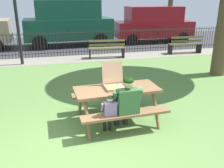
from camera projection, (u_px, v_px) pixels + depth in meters
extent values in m
cube|color=#618744|center=(71.00, 111.00, 5.98)|extent=(28.00, 11.89, 0.02)
cube|color=gray|center=(60.00, 60.00, 10.77)|extent=(28.00, 1.40, 0.01)
cube|color=#38383D|center=(57.00, 44.00, 14.28)|extent=(28.00, 6.28, 0.01)
cube|color=olive|center=(117.00, 90.00, 5.24)|extent=(1.83, 0.83, 0.06)
cube|color=olive|center=(126.00, 114.00, 4.80)|extent=(1.81, 0.35, 0.05)
cube|color=olive|center=(109.00, 93.00, 5.89)|extent=(1.81, 0.35, 0.05)
cylinder|color=olive|center=(87.00, 119.00, 4.80)|extent=(0.09, 0.44, 0.74)
cylinder|color=olive|center=(80.00, 102.00, 5.55)|extent=(0.09, 0.44, 0.74)
cylinder|color=olive|center=(156.00, 110.00, 5.20)|extent=(0.09, 0.44, 0.74)
cylinder|color=olive|center=(141.00, 95.00, 5.94)|extent=(0.09, 0.44, 0.74)
cube|color=tan|center=(115.00, 88.00, 5.26)|extent=(0.47, 0.47, 0.01)
cube|color=silver|center=(115.00, 87.00, 5.26)|extent=(0.44, 0.44, 0.00)
cube|color=tan|center=(118.00, 90.00, 5.04)|extent=(0.46, 0.02, 0.04)
cube|color=tan|center=(113.00, 83.00, 5.45)|extent=(0.46, 0.02, 0.04)
cube|color=tan|center=(105.00, 87.00, 5.19)|extent=(0.02, 0.46, 0.04)
cube|color=tan|center=(125.00, 85.00, 5.30)|extent=(0.02, 0.46, 0.04)
cube|color=tan|center=(112.00, 72.00, 5.38)|extent=(0.47, 0.10, 0.46)
cylinder|color=tan|center=(115.00, 87.00, 5.25)|extent=(0.39, 0.39, 0.01)
cylinder|color=#EEC55A|center=(115.00, 87.00, 5.25)|extent=(0.36, 0.36, 0.00)
pyramid|color=#F2CB65|center=(135.00, 88.00, 5.24)|extent=(0.25, 0.17, 0.01)
cube|color=tan|center=(140.00, 87.00, 5.25)|extent=(0.06, 0.15, 0.02)
cylinder|color=#292929|center=(117.00, 115.00, 5.24)|extent=(0.12, 0.12, 0.44)
cylinder|color=#292929|center=(120.00, 109.00, 4.97)|extent=(0.17, 0.43, 0.15)
cylinder|color=#292929|center=(125.00, 114.00, 5.29)|extent=(0.12, 0.12, 0.44)
cylinder|color=#292929|center=(129.00, 108.00, 5.02)|extent=(0.17, 0.43, 0.15)
cube|color=#386638|center=(128.00, 102.00, 4.73)|extent=(0.43, 0.24, 0.52)
cylinder|color=#386638|center=(115.00, 97.00, 4.67)|extent=(0.10, 0.21, 0.31)
cylinder|color=#386638|center=(140.00, 95.00, 4.81)|extent=(0.10, 0.21, 0.31)
sphere|color=tan|center=(128.00, 83.00, 4.62)|extent=(0.21, 0.21, 0.21)
ellipsoid|color=black|center=(128.00, 81.00, 4.59)|extent=(0.21, 0.20, 0.12)
cylinder|color=black|center=(104.00, 121.00, 4.99)|extent=(0.07, 0.07, 0.44)
cylinder|color=black|center=(106.00, 113.00, 4.81)|extent=(0.10, 0.24, 0.09)
cylinder|color=black|center=(110.00, 120.00, 5.03)|extent=(0.07, 0.07, 0.44)
cylinder|color=black|center=(111.00, 113.00, 4.84)|extent=(0.10, 0.24, 0.09)
cube|color=#8C72A5|center=(110.00, 109.00, 4.67)|extent=(0.25, 0.14, 0.30)
cylinder|color=#8C72A5|center=(102.00, 107.00, 4.64)|extent=(0.06, 0.12, 0.18)
cylinder|color=#8C72A5|center=(117.00, 105.00, 4.71)|extent=(0.06, 0.12, 0.18)
sphere|color=beige|center=(110.00, 99.00, 4.61)|extent=(0.12, 0.12, 0.12)
ellipsoid|color=black|center=(110.00, 97.00, 4.59)|extent=(0.12, 0.11, 0.07)
cylinder|color=#2D2823|center=(57.00, 33.00, 11.05)|extent=(22.72, 0.03, 0.03)
cylinder|color=#2D2823|center=(59.00, 53.00, 11.35)|extent=(22.72, 0.03, 0.03)
cylinder|color=#2D2823|center=(1.00, 46.00, 10.65)|extent=(0.02, 0.02, 1.15)
cylinder|color=#2D2823|center=(4.00, 46.00, 10.68)|extent=(0.02, 0.02, 1.15)
cylinder|color=#2D2823|center=(8.00, 46.00, 10.71)|extent=(0.02, 0.02, 1.15)
cylinder|color=#2D2823|center=(11.00, 46.00, 10.74)|extent=(0.02, 0.02, 1.15)
cylinder|color=#2D2823|center=(14.00, 46.00, 10.78)|extent=(0.02, 0.02, 1.15)
cylinder|color=#2D2823|center=(18.00, 46.00, 10.81)|extent=(0.02, 0.02, 1.15)
cylinder|color=#2D2823|center=(21.00, 46.00, 10.84)|extent=(0.02, 0.02, 1.15)
cylinder|color=#2D2823|center=(24.00, 45.00, 10.87)|extent=(0.02, 0.02, 1.15)
cylinder|color=#2D2823|center=(28.00, 45.00, 10.91)|extent=(0.02, 0.02, 1.15)
cylinder|color=#2D2823|center=(31.00, 45.00, 10.94)|extent=(0.02, 0.02, 1.15)
cylinder|color=#2D2823|center=(34.00, 45.00, 10.97)|extent=(0.02, 0.02, 1.15)
cylinder|color=#2D2823|center=(38.00, 45.00, 11.00)|extent=(0.02, 0.02, 1.15)
cylinder|color=#2D2823|center=(41.00, 45.00, 11.04)|extent=(0.02, 0.02, 1.15)
cylinder|color=#2D2823|center=(44.00, 45.00, 11.07)|extent=(0.02, 0.02, 1.15)
cylinder|color=#2D2823|center=(47.00, 44.00, 11.10)|extent=(0.02, 0.02, 1.15)
cylinder|color=#2D2823|center=(50.00, 44.00, 11.13)|extent=(0.02, 0.02, 1.15)
cylinder|color=#2D2823|center=(54.00, 44.00, 11.16)|extent=(0.02, 0.02, 1.15)
cylinder|color=#2D2823|center=(57.00, 44.00, 11.20)|extent=(0.02, 0.02, 1.15)
cylinder|color=#2D2823|center=(60.00, 44.00, 11.23)|extent=(0.02, 0.02, 1.15)
cylinder|color=#2D2823|center=(63.00, 44.00, 11.26)|extent=(0.02, 0.02, 1.15)
cylinder|color=#2D2823|center=(66.00, 44.00, 11.29)|extent=(0.02, 0.02, 1.15)
cylinder|color=#2D2823|center=(69.00, 44.00, 11.33)|extent=(0.02, 0.02, 1.15)
cylinder|color=#2D2823|center=(72.00, 43.00, 11.36)|extent=(0.02, 0.02, 1.15)
cylinder|color=#2D2823|center=(75.00, 43.00, 11.39)|extent=(0.02, 0.02, 1.15)
cylinder|color=#2D2823|center=(78.00, 43.00, 11.42)|extent=(0.02, 0.02, 1.15)
cylinder|color=#2D2823|center=(81.00, 43.00, 11.45)|extent=(0.02, 0.02, 1.15)
cylinder|color=#2D2823|center=(84.00, 43.00, 11.49)|extent=(0.02, 0.02, 1.15)
cylinder|color=#2D2823|center=(87.00, 43.00, 11.52)|extent=(0.02, 0.02, 1.15)
cylinder|color=#2D2823|center=(90.00, 43.00, 11.55)|extent=(0.02, 0.02, 1.15)
cylinder|color=#2D2823|center=(93.00, 42.00, 11.58)|extent=(0.02, 0.02, 1.15)
cylinder|color=#2D2823|center=(96.00, 42.00, 11.62)|extent=(0.02, 0.02, 1.15)
cylinder|color=#2D2823|center=(99.00, 42.00, 11.65)|extent=(0.02, 0.02, 1.15)
cylinder|color=#2D2823|center=(102.00, 42.00, 11.68)|extent=(0.02, 0.02, 1.15)
cylinder|color=#2D2823|center=(105.00, 42.00, 11.71)|extent=(0.02, 0.02, 1.15)
cylinder|color=#2D2823|center=(107.00, 42.00, 11.75)|extent=(0.02, 0.02, 1.15)
cylinder|color=#2D2823|center=(110.00, 42.00, 11.78)|extent=(0.02, 0.02, 1.15)
cylinder|color=#2D2823|center=(113.00, 42.00, 11.81)|extent=(0.02, 0.02, 1.15)
cylinder|color=#2D2823|center=(116.00, 41.00, 11.84)|extent=(0.02, 0.02, 1.15)
cylinder|color=#2D2823|center=(119.00, 41.00, 11.87)|extent=(0.02, 0.02, 1.15)
cylinder|color=#2D2823|center=(121.00, 41.00, 11.91)|extent=(0.02, 0.02, 1.15)
cylinder|color=#2D2823|center=(124.00, 41.00, 11.94)|extent=(0.02, 0.02, 1.15)
cylinder|color=#2D2823|center=(127.00, 41.00, 11.97)|extent=(0.02, 0.02, 1.15)
cylinder|color=#2D2823|center=(130.00, 41.00, 12.00)|extent=(0.02, 0.02, 1.15)
cylinder|color=#2D2823|center=(132.00, 41.00, 12.04)|extent=(0.02, 0.02, 1.15)
cylinder|color=#2D2823|center=(135.00, 41.00, 12.07)|extent=(0.02, 0.02, 1.15)
cylinder|color=#2D2823|center=(138.00, 41.00, 12.10)|extent=(0.02, 0.02, 1.15)
cylinder|color=#2D2823|center=(140.00, 40.00, 12.13)|extent=(0.02, 0.02, 1.15)
cylinder|color=#2D2823|center=(143.00, 40.00, 12.16)|extent=(0.02, 0.02, 1.15)
cylinder|color=#2D2823|center=(146.00, 40.00, 12.20)|extent=(0.02, 0.02, 1.15)
cylinder|color=#2D2823|center=(148.00, 40.00, 12.23)|extent=(0.02, 0.02, 1.15)
cylinder|color=#2D2823|center=(151.00, 40.00, 12.26)|extent=(0.02, 0.02, 1.15)
cylinder|color=#2D2823|center=(154.00, 40.00, 12.29)|extent=(0.02, 0.02, 1.15)
cylinder|color=#2D2823|center=(156.00, 40.00, 12.33)|extent=(0.02, 0.02, 1.15)
cylinder|color=#2D2823|center=(159.00, 40.00, 12.36)|extent=(0.02, 0.02, 1.15)
cylinder|color=#2D2823|center=(161.00, 39.00, 12.39)|extent=(0.02, 0.02, 1.15)
cylinder|color=#2D2823|center=(164.00, 39.00, 12.42)|extent=(0.02, 0.02, 1.15)
cylinder|color=#2D2823|center=(166.00, 39.00, 12.46)|extent=(0.02, 0.02, 1.15)
cylinder|color=#2D2823|center=(169.00, 39.00, 12.49)|extent=(0.02, 0.02, 1.15)
cylinder|color=#2D2823|center=(171.00, 39.00, 12.52)|extent=(0.02, 0.02, 1.15)
cylinder|color=#2D2823|center=(174.00, 39.00, 12.55)|extent=(0.02, 0.02, 1.15)
cylinder|color=#2D2823|center=(176.00, 39.00, 12.58)|extent=(0.02, 0.02, 1.15)
cylinder|color=#2D2823|center=(179.00, 39.00, 12.62)|extent=(0.02, 0.02, 1.15)
cylinder|color=#2D2823|center=(181.00, 39.00, 12.65)|extent=(0.02, 0.02, 1.15)
cylinder|color=#2D2823|center=(184.00, 39.00, 12.68)|extent=(0.02, 0.02, 1.15)
cylinder|color=#2D2823|center=(186.00, 38.00, 12.71)|extent=(0.02, 0.02, 1.15)
cylinder|color=#2D2823|center=(189.00, 38.00, 12.75)|extent=(0.02, 0.02, 1.15)
cylinder|color=#2D2823|center=(191.00, 38.00, 12.78)|extent=(0.02, 0.02, 1.15)
cylinder|color=#2D2823|center=(193.00, 38.00, 12.81)|extent=(0.02, 0.02, 1.15)
cylinder|color=#2D2823|center=(196.00, 38.00, 12.84)|extent=(0.02, 0.02, 1.15)
cylinder|color=#2D2823|center=(198.00, 38.00, 12.88)|extent=(0.02, 0.02, 1.15)
cylinder|color=#2D2823|center=(201.00, 38.00, 12.91)|extent=(0.02, 0.02, 1.15)
cylinder|color=#2D2823|center=(203.00, 38.00, 12.94)|extent=(0.02, 0.02, 1.15)
cylinder|color=#2D2823|center=(205.00, 38.00, 12.97)|extent=(0.02, 0.02, 1.15)
cylinder|color=#2D2823|center=(208.00, 37.00, 13.00)|extent=(0.02, 0.02, 1.15)
cylinder|color=#2D2823|center=(210.00, 37.00, 13.04)|extent=(0.02, 0.02, 1.15)
cylinder|color=#2D2823|center=(212.00, 37.00, 13.07)|extent=(0.02, 0.02, 1.15)
cylinder|color=#2D2823|center=(214.00, 37.00, 13.10)|extent=(0.02, 0.02, 1.15)
cylinder|color=#2D2823|center=(217.00, 37.00, 13.13)|extent=(0.02, 0.02, 1.15)
cylinder|color=#2D2823|center=(219.00, 37.00, 13.17)|extent=(0.02, 0.02, 1.15)
cylinder|color=#2D2823|center=(221.00, 37.00, 13.20)|extent=(0.02, 0.02, 1.15)
cylinder|color=#2D2823|center=(224.00, 37.00, 13.23)|extent=(0.02, 0.02, 1.15)
cube|color=brown|center=(106.00, 47.00, 11.17)|extent=(1.60, 0.25, 0.04)
cube|color=brown|center=(106.00, 48.00, 11.04)|extent=(1.60, 0.25, 0.04)
cube|color=brown|center=(107.00, 49.00, 10.91)|extent=(1.60, 0.25, 0.04)
cube|color=brown|center=(107.00, 45.00, 10.79)|extent=(1.60, 0.21, 0.11)
cube|color=brown|center=(107.00, 41.00, 10.73)|extent=(1.60, 0.21, 0.11)
cube|color=black|center=(123.00, 52.00, 11.17)|extent=(0.09, 0.44, 0.44)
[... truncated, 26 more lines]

